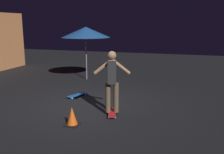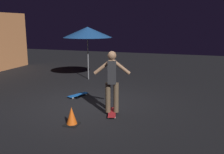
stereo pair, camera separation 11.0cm
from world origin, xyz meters
The scene contains 6 objects.
ground_plane centered at (0.00, 0.00, 0.00)m, with size 28.00×28.00×0.00m, color black.
patio_umbrella centered at (3.35, 1.47, 2.07)m, with size 2.10×2.10×2.30m.
skateboard_ridden centered at (-0.52, -0.92, 0.06)m, with size 0.80×0.42×0.07m.
skateboard_spare centered at (0.75, 0.72, 0.06)m, with size 0.79×0.50×0.07m.
skater centered at (-0.52, -0.92, 1.04)m, with size 0.43×0.97×1.67m.
traffic_cone centered at (-1.53, -0.22, 0.21)m, with size 0.34×0.34×0.46m.
Camera 2 is at (-6.71, -2.98, 2.45)m, focal length 40.26 mm.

